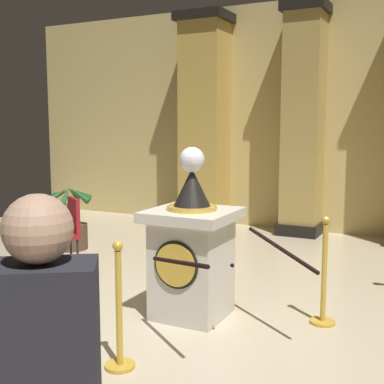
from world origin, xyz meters
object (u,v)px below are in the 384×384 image
Objects in this scene: cafe_table at (37,229)px; cafe_chair_red at (67,228)px; pedestal_clock at (192,251)px; stanchion_far at (324,286)px; stanchion_near at (119,324)px; potted_palm_left at (70,229)px.

cafe_chair_red reaches higher than cafe_table.
cafe_chair_red is (-2.14, 0.67, -0.09)m from pedestal_clock.
pedestal_clock is 1.76× the size of cafe_chair_red.
stanchion_near is at bearing -126.94° from stanchion_far.
stanchion_near is 0.97× the size of stanchion_far.
pedestal_clock is 1.66× the size of stanchion_near.
cafe_table is at bearing -78.42° from potted_palm_left.
stanchion_near reaches higher than cafe_chair_red.
stanchion_far is at bearing -16.96° from potted_palm_left.
stanchion_far reaches higher than stanchion_near.
pedestal_clock is 1.28m from stanchion_near.
stanchion_far is at bearing 53.06° from stanchion_near.
cafe_table is at bearing 174.56° from stanchion_far.
cafe_table is at bearing 143.78° from stanchion_near.
stanchion_near is 1.06× the size of cafe_chair_red.
pedestal_clock is at bearing -15.54° from cafe_table.
stanchion_near is 4.10m from potted_palm_left.
potted_palm_left is (-2.91, 2.88, -0.05)m from stanchion_near.
pedestal_clock is 2.85m from cafe_table.
stanchion_near is at bearing -44.72° from potted_palm_left.
potted_palm_left reaches higher than cafe_chair_red.
pedestal_clock reaches higher than stanchion_far.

